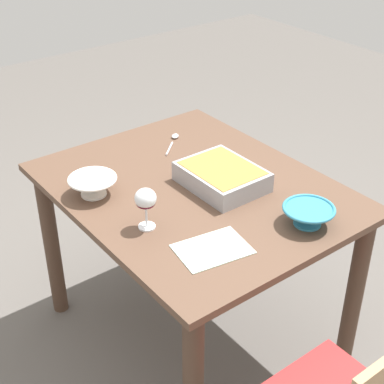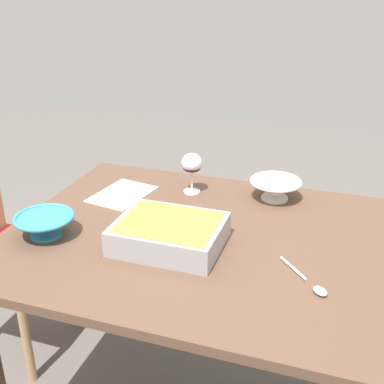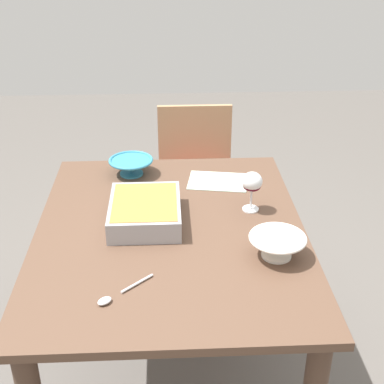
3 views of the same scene
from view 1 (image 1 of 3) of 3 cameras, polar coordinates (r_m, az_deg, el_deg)
name	(u,v)px [view 1 (image 1 of 3)]	position (r m, az deg, el deg)	size (l,w,h in m)	color
ground_plane	(194,333)	(2.75, 0.20, -13.55)	(8.00, 8.00, 0.00)	#5B5651
dining_table	(194,216)	(2.34, 0.23, -2.33)	(1.17, 0.94, 0.78)	brown
wine_glass	(146,201)	(1.98, -4.54, -0.85)	(0.08, 0.08, 0.15)	white
casserole_dish	(222,176)	(2.25, 2.92, 1.60)	(0.31, 0.25, 0.08)	#99999E
mixing_bowl	(93,185)	(2.22, -9.62, 0.69)	(0.19, 0.19, 0.08)	white
small_bowl	(308,214)	(2.07, 11.25, -2.15)	(0.18, 0.18, 0.07)	teal
serving_spoon	(173,140)	(2.61, -1.81, 5.12)	(0.15, 0.16, 0.01)	silver
napkin	(213,249)	(1.93, 2.01, -5.56)	(0.17, 0.24, 0.00)	#B2CCB7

